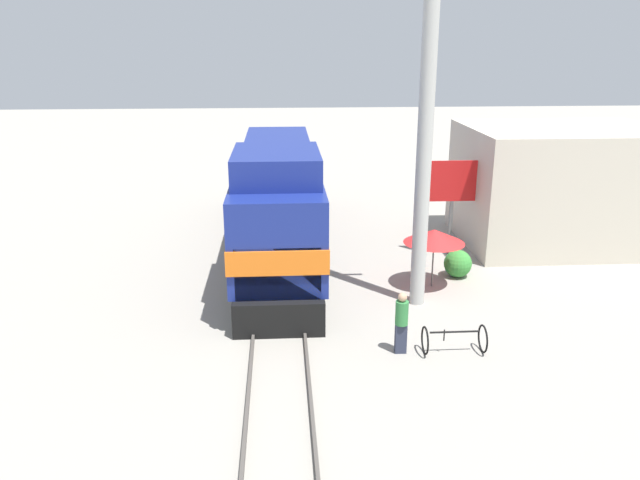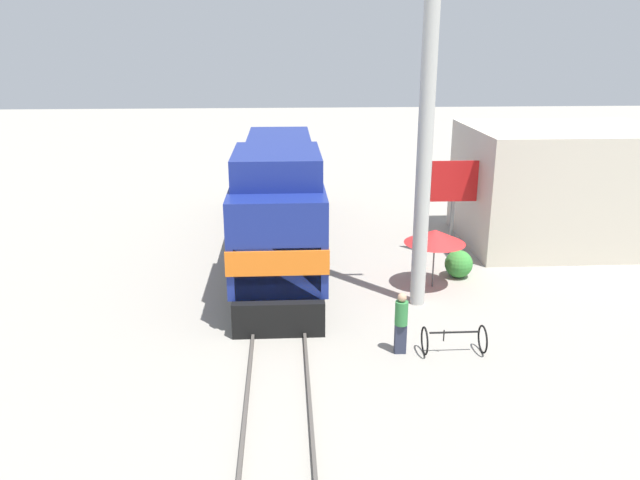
{
  "view_description": "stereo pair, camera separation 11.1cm",
  "coord_description": "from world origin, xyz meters",
  "views": [
    {
      "loc": [
        0.13,
        -17.76,
        7.91
      ],
      "look_at": [
        1.2,
        -1.08,
        2.54
      ],
      "focal_mm": 35.0,
      "sensor_mm": 36.0,
      "label": 1
    },
    {
      "loc": [
        0.24,
        -17.76,
        7.91
      ],
      "look_at": [
        1.2,
        -1.08,
        2.54
      ],
      "focal_mm": 35.0,
      "sensor_mm": 36.0,
      "label": 2
    }
  ],
  "objects": [
    {
      "name": "ground_plane",
      "position": [
        0.0,
        0.0,
        0.0
      ],
      "size": [
        120.0,
        120.0,
        0.0
      ],
      "primitive_type": "plane",
      "color": "gray"
    },
    {
      "name": "rail_near",
      "position": [
        -0.72,
        0.0,
        0.07
      ],
      "size": [
        0.08,
        34.01,
        0.15
      ],
      "primitive_type": "cube",
      "color": "#4C4742",
      "rests_on": "ground_plane"
    },
    {
      "name": "rail_far",
      "position": [
        0.72,
        0.0,
        0.07
      ],
      "size": [
        0.08,
        34.01,
        0.15
      ],
      "primitive_type": "cube",
      "color": "#4C4742",
      "rests_on": "ground_plane"
    },
    {
      "name": "locomotive",
      "position": [
        0.0,
        5.49,
        2.03
      ],
      "size": [
        2.85,
        16.04,
        4.7
      ],
      "color": "black",
      "rests_on": "ground_plane"
    },
    {
      "name": "utility_pole",
      "position": [
        4.34,
        0.16,
        5.35
      ],
      "size": [
        1.8,
        0.46,
        10.61
      ],
      "color": "#B2B2AD",
      "rests_on": "ground_plane"
    },
    {
      "name": "vendor_umbrella",
      "position": [
        5.13,
        1.49,
        1.76
      ],
      "size": [
        2.02,
        2.02,
        1.99
      ],
      "color": "#4C4C4C",
      "rests_on": "ground_plane"
    },
    {
      "name": "billboard_sign",
      "position": [
        6.59,
        4.8,
        2.65
      ],
      "size": [
        1.77,
        0.12,
        3.64
      ],
      "color": "#595959",
      "rests_on": "ground_plane"
    },
    {
      "name": "shrub_cluster",
      "position": [
        6.23,
        2.31,
        0.48
      ],
      "size": [
        0.97,
        0.97,
        0.97
      ],
      "primitive_type": "sphere",
      "color": "#388C38",
      "rests_on": "ground_plane"
    },
    {
      "name": "person_bystander",
      "position": [
        3.21,
        -3.07,
        0.92
      ],
      "size": [
        0.34,
        0.34,
        1.7
      ],
      "color": "#2D3347",
      "rests_on": "ground_plane"
    },
    {
      "name": "bicycle",
      "position": [
        4.61,
        -3.18,
        0.39
      ],
      "size": [
        1.6,
        0.76,
        0.76
      ],
      "rotation": [
        0.0,
        0.0,
        -1.57
      ],
      "color": "black",
      "rests_on": "ground_plane"
    },
    {
      "name": "building_block_distant",
      "position": [
        11.34,
        6.08,
        2.33
      ],
      "size": [
        7.66,
        5.81,
        4.66
      ],
      "primitive_type": "cube",
      "color": "beige",
      "rests_on": "ground_plane"
    }
  ]
}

